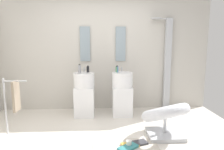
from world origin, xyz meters
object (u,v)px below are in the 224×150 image
Objects in this scene: magazine_ochre at (130,145)px; soap_bottle_blue at (117,69)px; pedestal_sink_left at (84,94)px; soap_bottle_grey at (80,69)px; magazine_teal at (128,147)px; soap_bottle_green at (117,69)px; lounge_chair at (165,116)px; coffee_mug at (129,143)px; towel_rack at (14,97)px; magazine_charcoal at (139,143)px; shower_column at (167,62)px; pedestal_sink_right at (122,93)px; soap_bottle_black at (88,69)px.

soap_bottle_blue reaches higher than magazine_ochre.
soap_bottle_grey reaches higher than pedestal_sink_left.
soap_bottle_green is (-0.06, 1.43, 0.94)m from magazine_teal.
magazine_teal is 1.72m from soap_bottle_blue.
lounge_chair is 11.42× the size of coffee_mug.
towel_rack is at bearing 175.21° from lounge_chair.
lounge_chair is at bearing -56.56° from soap_bottle_blue.
soap_bottle_blue is (0.01, 0.01, 0.00)m from soap_bottle_green.
towel_rack reaches higher than magazine_charcoal.
shower_column is 14.65× the size of soap_bottle_blue.
pedestal_sink_right is 1.40m from magazine_ochre.
magazine_ochre is at bearing -85.85° from soap_bottle_green.
pedestal_sink_right is 1.40m from coffee_mug.
soap_bottle_grey is at bearing -127.68° from pedestal_sink_left.
pedestal_sink_left is at bearing -177.24° from soap_bottle_green.
pedestal_sink_right is 0.87m from soap_bottle_black.
soap_bottle_grey reaches higher than pedestal_sink_right.
shower_column reaches higher than magazine_charcoal.
soap_bottle_green is at bearing -2.82° from soap_bottle_black.
pedestal_sink_left is at bearing 119.33° from coffee_mug.
pedestal_sink_left reaches higher than lounge_chair.
soap_bottle_blue reaches higher than coffee_mug.
lounge_chair is at bearing -55.86° from soap_bottle_green.
magazine_charcoal is at bearing 4.51° from magazine_ochre.
magazine_teal is (-0.03, -0.07, 0.00)m from magazine_ochre.
lounge_chair is 0.76m from magazine_ochre.
coffee_mug is 1.80m from soap_bottle_black.
soap_bottle_green is at bearing -162.77° from shower_column.
soap_bottle_grey reaches higher than lounge_chair.
pedestal_sink_left reaches higher than magazine_teal.
magazine_teal is (-0.05, -1.40, -0.44)m from pedestal_sink_right.
magazine_ochre is (0.77, -1.32, -0.44)m from pedestal_sink_left.
lounge_chair reaches higher than magazine_charcoal.
shower_column is 1.98m from soap_bottle_grey.
lounge_chair is at bearing 11.09° from magazine_ochre.
lounge_chair is 5.52× the size of soap_bottle_grey.
towel_rack is 1.27m from soap_bottle_grey.
coffee_mug is (0.02, 0.06, 0.03)m from magazine_teal.
shower_column is at bearing 10.71° from soap_bottle_black.
coffee_mug is 0.65× the size of soap_bottle_blue.
pedestal_sink_right reaches higher than magazine_charcoal.
lounge_chair is 0.77m from coffee_mug.
soap_bottle_green reaches higher than magazine_charcoal.
lounge_chair is 0.82m from magazine_teal.
soap_bottle_black is at bearing 100.88° from magazine_ochre.
soap_bottle_green reaches higher than pedestal_sink_right.
soap_bottle_black is at bearing 45.88° from soap_bottle_grey.
soap_bottle_black is 0.59m from soap_bottle_green.
soap_bottle_grey is (-0.86, -0.10, 0.53)m from pedestal_sink_right.
soap_bottle_grey is at bearing 147.74° from lounge_chair.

